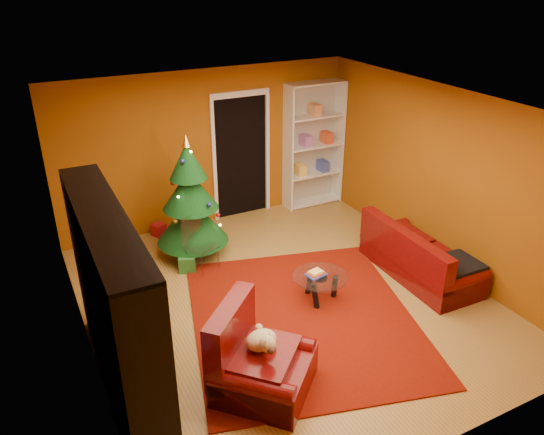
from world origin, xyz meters
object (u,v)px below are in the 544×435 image
rug (303,318)px  gift_box_green (187,263)px  media_unit (116,309)px  acrylic_chair (202,247)px  christmas_tree (190,199)px  white_bookshelf (314,145)px  gift_box_red (159,230)px  coffee_table (320,287)px  armchair (264,359)px  sofa (422,250)px  dog (261,340)px

rug → gift_box_green: size_ratio=13.43×
media_unit → acrylic_chair: 2.56m
christmas_tree → white_bookshelf: 2.76m
gift_box_red → coffee_table: 3.12m
armchair → coffee_table: size_ratio=1.38×
coffee_table → media_unit: bearing=-169.7°
media_unit → white_bookshelf: size_ratio=1.17×
christmas_tree → coffee_table: bearing=-61.0°
rug → media_unit: size_ratio=1.18×
white_bookshelf → acrylic_chair: white_bookshelf is taller
media_unit → sofa: size_ratio=1.47×
acrylic_chair → armchair: bearing=-119.5°
white_bookshelf → armchair: size_ratio=2.27×
rug → media_unit: media_unit is taller
rug → acrylic_chair: bearing=112.6°
rug → white_bookshelf: size_ratio=1.38×
media_unit → armchair: (1.29, -0.65, -0.64)m
dog → white_bookshelf: bearing=8.6°
gift_box_red → armchair: bearing=-90.1°
acrylic_chair → coffee_table: bearing=-75.8°
coffee_table → rug: bearing=-147.3°
christmas_tree → dog: christmas_tree is taller
christmas_tree → coffee_table: size_ratio=2.61×
sofa → coffee_table: bearing=87.6°
rug → dog: size_ratio=7.96×
gift_box_green → sofa: (2.94, -1.64, 0.27)m
christmas_tree → gift_box_red: size_ratio=9.76×
armchair → sofa: armchair is taller
armchair → dog: (0.00, 0.07, 0.19)m
christmas_tree → dog: size_ratio=4.81×
coffee_table → armchair: bearing=-140.6°
white_bookshelf → armchair: (-2.93, -3.92, -0.72)m
gift_box_green → sofa: sofa is taller
gift_box_green → dog: dog is taller
dog → media_unit: bearing=111.6°
christmas_tree → acrylic_chair: bearing=-94.1°
sofa → gift_box_red: bearing=47.3°
coffee_table → acrylic_chair: 1.83m
rug → armchair: armchair is taller
acrylic_chair → dog: bearing=-119.7°
white_bookshelf → armchair: 4.95m
christmas_tree → white_bookshelf: white_bookshelf is taller
media_unit → sofa: bearing=5.4°
media_unit → coffee_table: media_unit is taller
media_unit → white_bookshelf: bearing=38.0°
christmas_tree → white_bookshelf: size_ratio=0.84×
rug → gift_box_red: bearing=107.7°
gift_box_green → armchair: armchair is taller
armchair → dog: armchair is taller
white_bookshelf → acrylic_chair: (-2.66, -1.34, -0.74)m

